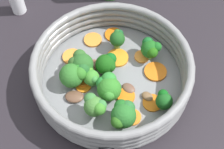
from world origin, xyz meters
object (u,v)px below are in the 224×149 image
object	(u,v)px
mushroom_piece_0	(128,88)
carrot_slice_4	(84,86)
carrot_slice_5	(142,57)
skillet	(112,80)
carrot_slice_7	(155,72)
broccoli_floret_9	(150,49)
carrot_slice_1	(84,79)
broccoli_floret_5	(117,38)
broccoli_floret_2	(108,87)
broccoli_floret_8	(91,77)
broccoli_floret_1	(95,106)
broccoli_floret_4	(123,114)
mushroom_piece_2	(147,96)
broccoli_floret_0	(164,100)
broccoli_floret_6	(107,64)
carrot_slice_6	(114,35)
carrot_slice_9	(118,58)
carrot_slice_2	(126,96)
carrot_slice_0	(152,103)
carrot_slice_3	(132,117)
mushroom_piece_3	(92,66)
carrot_slice_10	(72,57)
broccoli_floret_3	(81,64)
mushroom_piece_1	(74,97)
carrot_slice_8	(93,40)
broccoli_floret_7	(74,75)

from	to	relation	value
mushroom_piece_0	carrot_slice_4	bearing A→B (deg)	-112.10
carrot_slice_5	skillet	bearing A→B (deg)	-67.63
carrot_slice_7	broccoli_floret_9	xyz separation A→B (m)	(-0.04, 0.00, 0.03)
carrot_slice_1	broccoli_floret_5	distance (m)	0.11
broccoli_floret_2	broccoli_floret_8	xyz separation A→B (m)	(-0.04, -0.02, -0.00)
carrot_slice_1	broccoli_floret_1	size ratio (longest dim) A/B	0.75
broccoli_floret_4	broccoli_floret_8	size ratio (longest dim) A/B	1.38
skillet	mushroom_piece_2	bearing A→B (deg)	39.68
carrot_slice_1	carrot_slice_7	xyz separation A→B (m)	(0.03, 0.14, -0.00)
skillet	broccoli_floret_0	xyz separation A→B (m)	(0.09, 0.07, 0.03)
mushroom_piece_0	mushroom_piece_2	xyz separation A→B (m)	(0.03, 0.03, 0.00)
broccoli_floret_5	broccoli_floret_6	xyz separation A→B (m)	(0.05, -0.04, -0.00)
carrot_slice_6	mushroom_piece_0	world-z (taller)	mushroom_piece_0
carrot_slice_1	carrot_slice_9	world-z (taller)	same
mushroom_piece_2	carrot_slice_9	bearing A→B (deg)	-166.57
carrot_slice_2	carrot_slice_0	bearing A→B (deg)	56.53
carrot_slice_2	carrot_slice_7	size ratio (longest dim) A/B	0.76
broccoli_floret_0	broccoli_floret_5	xyz separation A→B (m)	(-0.16, -0.04, 0.00)
broccoli_floret_9	carrot_slice_7	bearing A→B (deg)	-2.97
carrot_slice_3	carrot_slice_5	bearing A→B (deg)	152.01
carrot_slice_4	carrot_slice_7	bearing A→B (deg)	85.48
carrot_slice_4	mushroom_piece_0	size ratio (longest dim) A/B	1.12
carrot_slice_6	carrot_slice_9	distance (m)	0.06
mushroom_piece_2	mushroom_piece_3	bearing A→B (deg)	-140.99
skillet	carrot_slice_5	distance (m)	0.08
carrot_slice_6	carrot_slice_10	xyz separation A→B (m)	(0.03, -0.10, 0.00)
carrot_slice_2	broccoli_floret_3	xyz separation A→B (m)	(-0.08, -0.07, 0.03)
carrot_slice_1	mushroom_piece_3	bearing A→B (deg)	132.36
carrot_slice_3	carrot_slice_4	bearing A→B (deg)	-143.48
broccoli_floret_8	mushroom_piece_1	world-z (taller)	broccoli_floret_8
broccoli_floret_5	mushroom_piece_1	bearing A→B (deg)	-51.73
carrot_slice_7	mushroom_piece_0	distance (m)	0.07
carrot_slice_7	carrot_slice_8	xyz separation A→B (m)	(-0.12, -0.10, -0.00)
skillet	carrot_slice_1	xyz separation A→B (m)	(-0.02, -0.05, 0.01)
broccoli_floret_8	carrot_slice_1	bearing A→B (deg)	-134.77
carrot_slice_7	broccoli_floret_7	size ratio (longest dim) A/B	0.87
carrot_slice_4	carrot_slice_5	xyz separation A→B (m)	(-0.03, 0.13, 0.00)
carrot_slice_1	broccoli_floret_8	bearing A→B (deg)	45.23
carrot_slice_9	broccoli_floret_0	bearing A→B (deg)	18.43
carrot_slice_4	mushroom_piece_1	distance (m)	0.03
skillet	carrot_slice_3	world-z (taller)	carrot_slice_3
carrot_slice_2	carrot_slice_6	distance (m)	0.16
carrot_slice_6	broccoli_floret_7	world-z (taller)	broccoli_floret_7
mushroom_piece_0	carrot_slice_9	bearing A→B (deg)	177.61
carrot_slice_3	broccoli_floret_3	distance (m)	0.14
carrot_slice_6	broccoli_floret_4	xyz separation A→B (m)	(0.20, -0.05, 0.03)
broccoli_floret_1	broccoli_floret_3	size ratio (longest dim) A/B	0.87
carrot_slice_3	broccoli_floret_2	size ratio (longest dim) A/B	0.59
skillet	carrot_slice_3	size ratio (longest dim) A/B	8.68
skillet	mushroom_piece_3	distance (m)	0.05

